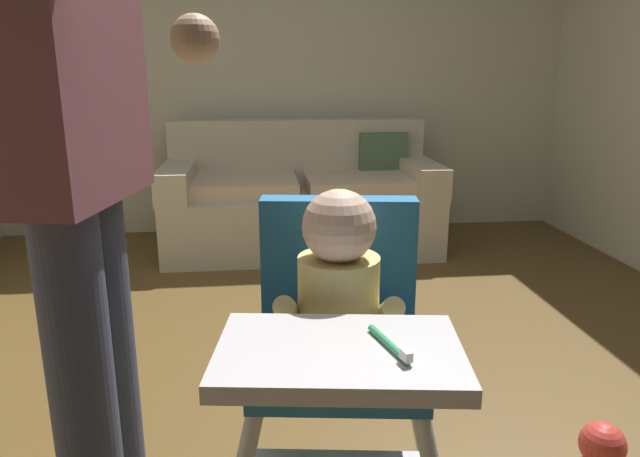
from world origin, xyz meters
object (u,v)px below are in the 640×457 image
object	(u,v)px
couch	(301,200)
high_chair	(338,324)
adult_standing	(75,176)
toy_ball	(602,444)

from	to	relation	value
couch	high_chair	size ratio (longest dim) A/B	1.87
adult_standing	toy_ball	world-z (taller)	adult_standing
toy_ball	adult_standing	bearing A→B (deg)	-171.21
couch	toy_ball	world-z (taller)	couch
high_chair	toy_ball	world-z (taller)	high_chair
couch	toy_ball	distance (m)	2.58
couch	adult_standing	bearing A→B (deg)	-14.22
high_chair	adult_standing	world-z (taller)	adult_standing
toy_ball	couch	bearing A→B (deg)	106.78
adult_standing	couch	bearing A→B (deg)	86.41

